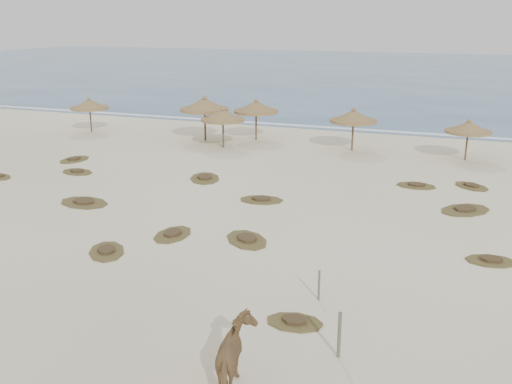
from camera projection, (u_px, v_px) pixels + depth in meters
The scene contains 25 objects.
ground at pixel (161, 260), 19.52m from camera, with size 160.00×160.00×0.00m, color #F3EAC8.
ocean at pixel (404, 72), 86.83m from camera, with size 200.00×100.00×0.01m, color navy.
foam_line at pixel (331, 128), 42.85m from camera, with size 70.00×0.60×0.01m, color white.
palapa_0 at pixel (89, 105), 40.79m from camera, with size 3.43×3.43×2.54m.
palapa_1 at pixel (205, 105), 37.79m from camera, with size 3.45×3.45×3.06m.
palapa_2 at pixel (223, 116), 35.80m from camera, with size 3.06×3.06×2.63m.
palapa_3 at pixel (256, 107), 38.06m from camera, with size 3.29×3.29×2.83m.
palapa_4 at pixel (354, 117), 34.99m from camera, with size 3.70×3.70×2.72m.
palapa_5 at pixel (468, 128), 32.64m from camera, with size 3.35×3.35×2.46m.
horse at pixel (236, 357), 12.60m from camera, with size 0.83×1.83×1.54m, color brown.
fence_post_near at pixel (339, 335), 13.79m from camera, with size 0.09×0.09×1.21m, color #625A4A.
fence_post_far at pixel (319, 285), 16.64m from camera, with size 0.07×0.07×0.94m, color #625A4A.
scrub_1 at pixel (84, 202), 25.45m from camera, with size 2.62×1.91×0.16m.
scrub_2 at pixel (173, 234), 21.71m from camera, with size 1.30×1.95×0.16m.
scrub_3 at pixel (261, 200), 25.84m from camera, with size 2.20×1.64×0.16m.
scrub_4 at pixel (491, 260), 19.37m from camera, with size 1.85×1.37×0.16m.
scrub_5 at pixel (465, 210), 24.47m from camera, with size 2.75×2.76×0.16m.
scrub_6 at pixel (74, 159), 33.14m from camera, with size 1.47×2.12×0.16m.
scrub_7 at pixel (416, 185), 28.01m from camera, with size 1.90×1.24×0.16m.
scrub_9 at pixel (247, 239), 21.20m from camera, with size 2.46×2.47×0.16m.
scrub_10 at pixel (471, 186), 27.90m from camera, with size 2.16×2.12×0.16m.
scrub_11 at pixel (107, 251), 20.15m from camera, with size 2.10×2.26×0.16m.
scrub_12 at pixel (295, 322), 15.48m from camera, with size 1.67×1.17×0.16m.
scrub_13 at pixel (205, 178), 29.30m from camera, with size 2.39×2.75×0.16m.
scrub_14 at pixel (77, 172), 30.51m from camera, with size 2.09×1.58×0.16m.
Camera 1 is at (9.25, -15.75, 7.97)m, focal length 40.00 mm.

